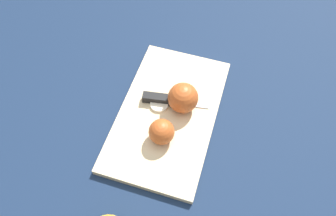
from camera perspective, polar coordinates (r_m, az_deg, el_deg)
The scene contains 6 objects.
ground_plane at distance 0.88m, azimuth 0.00°, elevation -1.33°, with size 4.00×4.00×0.00m, color #14233D.
cutting_board at distance 0.87m, azimuth 0.00°, elevation -1.02°, with size 0.46×0.32×0.02m.
apple_half_left at distance 0.80m, azimuth -1.11°, elevation -4.16°, with size 0.06×0.06×0.06m.
apple_half_right at distance 0.84m, azimuth 2.65°, elevation 1.76°, with size 0.08×0.08×0.08m.
knife at distance 0.88m, azimuth -1.45°, elevation 1.59°, with size 0.07×0.17×0.02m.
apple_slice at distance 0.88m, azimuth -1.53°, elevation 0.67°, with size 0.05×0.05×0.01m.
Camera 1 is at (-0.40, -0.21, 0.75)m, focal length 35.00 mm.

